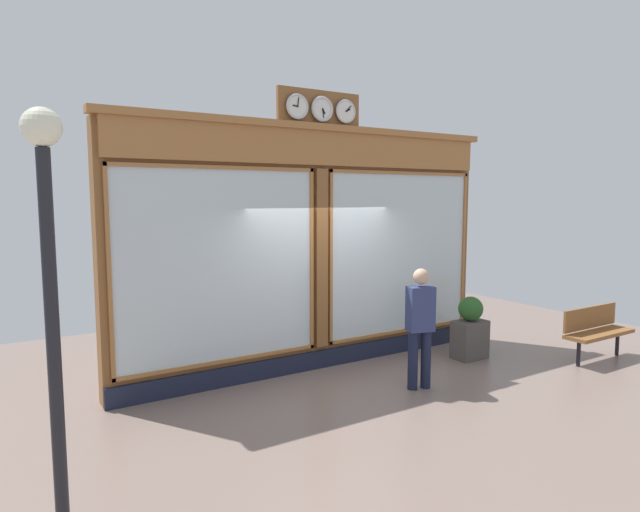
% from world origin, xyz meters
% --- Properties ---
extents(ground_plane, '(14.00, 14.00, 0.00)m').
position_xyz_m(ground_plane, '(0.00, 2.80, 0.00)').
color(ground_plane, '#7A665B').
extents(shop_facade, '(6.55, 0.42, 4.24)m').
position_xyz_m(shop_facade, '(0.00, -0.13, 1.89)').
color(shop_facade, brown).
rests_on(shop_facade, ground_plane).
extents(pedestrian, '(0.41, 0.31, 1.69)m').
position_xyz_m(pedestrian, '(-0.67, 1.53, 0.93)').
color(pedestrian, '#191E38').
rests_on(pedestrian, ground_plane).
extents(street_lamp, '(0.28, 0.28, 3.29)m').
position_xyz_m(street_lamp, '(3.99, 2.65, 2.20)').
color(street_lamp, black).
rests_on(street_lamp, ground_plane).
extents(planter_box, '(0.56, 0.36, 0.63)m').
position_xyz_m(planter_box, '(-2.35, 0.91, 0.32)').
color(planter_box, '#4C4742').
rests_on(planter_box, ground_plane).
extents(planter_shrub, '(0.40, 0.40, 0.40)m').
position_xyz_m(planter_shrub, '(-2.35, 0.91, 0.84)').
color(planter_shrub, '#285623').
rests_on(planter_shrub, planter_box).
extents(street_bench, '(1.40, 0.40, 0.87)m').
position_xyz_m(street_bench, '(-4.03, 2.07, 0.52)').
color(street_bench, brown).
rests_on(street_bench, ground_plane).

